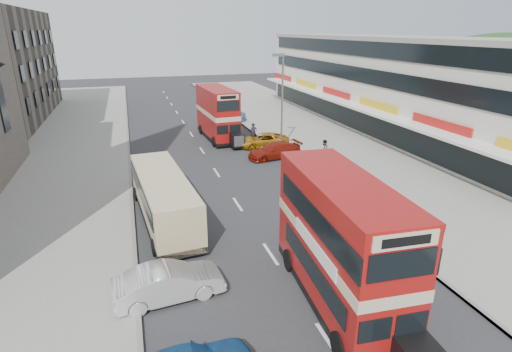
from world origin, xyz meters
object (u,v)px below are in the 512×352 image
object	(u,v)px
bus_second	(218,113)
car_right_a	(274,151)
cyclist	(254,138)
bus_main	(341,242)
coach	(164,196)
car_left_front	(169,283)
street_lamp	(281,95)
car_right_c	(226,117)
car_right_b	(263,140)
pedestrian_near	(324,150)

from	to	relation	value
bus_second	car_right_a	world-z (taller)	bus_second
cyclist	bus_main	bearing A→B (deg)	-93.59
bus_main	coach	xyz separation A→B (m)	(-5.70, 9.08, -1.11)
bus_second	car_left_front	xyz separation A→B (m)	(-7.11, -23.50, -1.75)
car_left_front	street_lamp	bearing A→B (deg)	-38.15
car_left_front	car_right_a	distance (m)	18.90
street_lamp	car_right_c	distance (m)	12.71
bus_main	cyclist	distance (m)	22.55
car_right_a	car_right_b	distance (m)	3.41
car_right_c	pedestrian_near	distance (m)	16.48
car_left_front	pedestrian_near	world-z (taller)	pedestrian_near
car_right_a	car_right_c	size ratio (longest dim) A/B	1.02
coach	car_right_b	distance (m)	15.80
car_right_b	bus_main	bearing A→B (deg)	-6.88
street_lamp	car_right_b	bearing A→B (deg)	126.41
car_right_a	cyclist	size ratio (longest dim) A/B	2.16
bus_second	cyclist	xyz separation A→B (m)	(2.53, -3.36, -1.76)
car_right_b	pedestrian_near	world-z (taller)	pedestrian_near
car_left_front	pedestrian_near	xyz separation A→B (m)	(13.52, 13.84, 0.29)
car_left_front	car_right_b	size ratio (longest dim) A/B	0.95
car_right_a	car_right_b	xyz separation A→B (m)	(0.19, 3.40, -0.02)
coach	cyclist	world-z (taller)	coach
car_right_a	car_right_b	bearing A→B (deg)	170.11
street_lamp	bus_main	bearing A→B (deg)	-104.56
car_right_a	cyclist	world-z (taller)	cyclist
bus_main	bus_second	distance (m)	25.58
street_lamp	bus_second	size ratio (longest dim) A/B	0.95
street_lamp	bus_main	xyz separation A→B (m)	(-5.19, -19.98, -2.24)
street_lamp	car_right_c	size ratio (longest dim) A/B	1.88
street_lamp	bus_second	xyz separation A→B (m)	(-4.28, 5.59, -2.33)
bus_second	bus_main	bearing A→B (deg)	84.77
car_right_c	pedestrian_near	bearing A→B (deg)	7.05
coach	cyclist	size ratio (longest dim) A/B	4.56
bus_main	car_right_b	world-z (taller)	bus_main
bus_main	bus_second	xyz separation A→B (m)	(0.91, 25.57, -0.09)
bus_second	car_right_b	size ratio (longest dim) A/B	1.90
street_lamp	car_right_a	world-z (taller)	street_lamp
bus_second	pedestrian_near	world-z (taller)	bus_second
street_lamp	pedestrian_near	bearing A→B (deg)	-62.43
cyclist	coach	bearing A→B (deg)	-119.65
coach	street_lamp	bearing A→B (deg)	40.15
car_left_front	cyclist	bearing A→B (deg)	-31.27
car_right_c	car_right_a	bearing A→B (deg)	-4.39
car_left_front	car_right_c	world-z (taller)	car_right_c
street_lamp	car_right_c	xyz separation A→B (m)	(-1.95, 11.89, -4.05)
bus_main	street_lamp	bearing A→B (deg)	-100.55
car_right_b	street_lamp	bearing A→B (deg)	40.43
car_left_front	car_right_b	bearing A→B (deg)	-33.77
car_left_front	car_right_c	xyz separation A→B (m)	(9.44, 29.81, 0.04)
bus_main	pedestrian_near	xyz separation A→B (m)	(7.31, 15.91, -1.55)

